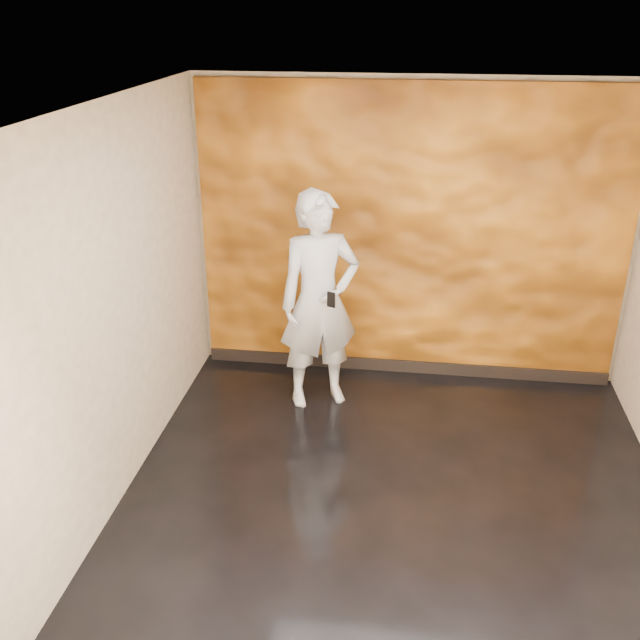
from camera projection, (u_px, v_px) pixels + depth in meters
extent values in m
cube|color=black|center=(394.00, 493.00, 5.34)|extent=(4.00, 4.00, 0.01)
cube|color=tan|center=(410.00, 233.00, 6.56)|extent=(4.00, 0.02, 2.80)
cube|color=tan|center=(387.00, 521.00, 2.96)|extent=(4.00, 0.02, 2.80)
cube|color=tan|center=(118.00, 306.00, 5.01)|extent=(0.02, 4.00, 2.80)
cube|color=white|center=(415.00, 106.00, 4.18)|extent=(4.00, 4.00, 0.01)
cube|color=orange|center=(410.00, 237.00, 6.54)|extent=(3.90, 0.06, 2.75)
cube|color=black|center=(403.00, 366.00, 7.05)|extent=(3.90, 0.04, 0.12)
imported|color=#ACB3BC|center=(319.00, 301.00, 6.19)|extent=(0.84, 0.72, 1.95)
cube|color=black|center=(331.00, 300.00, 5.89)|extent=(0.07, 0.04, 0.13)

